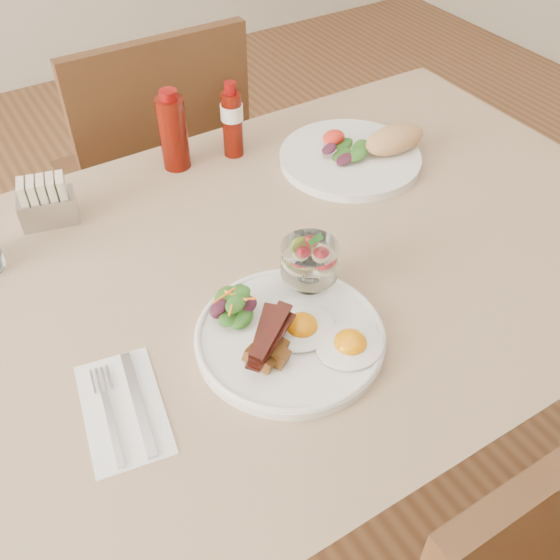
{
  "coord_description": "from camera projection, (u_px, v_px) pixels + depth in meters",
  "views": [
    {
      "loc": [
        -0.44,
        -0.67,
        1.45
      ],
      "look_at": [
        -0.09,
        -0.1,
        0.82
      ],
      "focal_mm": 40.0,
      "sensor_mm": 36.0,
      "label": 1
    }
  ],
  "objects": [
    {
      "name": "sugar_caddy",
      "position": [
        47.0,
        203.0,
        1.1
      ],
      "size": [
        0.11,
        0.08,
        0.09
      ],
      "rotation": [
        0.0,
        0.0,
        -0.25
      ],
      "color": "#AFB0B4",
      "rests_on": "table"
    },
    {
      "name": "main_plate",
      "position": [
        290.0,
        337.0,
        0.92
      ],
      "size": [
        0.28,
        0.28,
        0.02
      ],
      "primitive_type": "cylinder",
      "color": "white",
      "rests_on": "table"
    },
    {
      "name": "table",
      "position": [
        294.0,
        291.0,
        1.12
      ],
      "size": [
        1.33,
        0.88,
        0.75
      ],
      "color": "#4F3318",
      "rests_on": "ground"
    },
    {
      "name": "hot_sauce_bottle",
      "position": [
        232.0,
        121.0,
        1.24
      ],
      "size": [
        0.05,
        0.05,
        0.16
      ],
      "rotation": [
        0.0,
        0.0,
        -0.2
      ],
      "color": "#540C04",
      "rests_on": "table"
    },
    {
      "name": "second_plate",
      "position": [
        361.0,
        152.0,
        1.26
      ],
      "size": [
        0.3,
        0.29,
        0.07
      ],
      "rotation": [
        0.0,
        0.0,
        0.08
      ],
      "color": "white",
      "rests_on": "table"
    },
    {
      "name": "fruit_cup",
      "position": [
        310.0,
        260.0,
        0.95
      ],
      "size": [
        0.09,
        0.09,
        0.09
      ],
      "rotation": [
        0.0,
        0.0,
        -0.28
      ],
      "color": "white",
      "rests_on": "main_plate"
    },
    {
      "name": "bacon_potato_pile",
      "position": [
        269.0,
        343.0,
        0.87
      ],
      "size": [
        0.1,
        0.09,
        0.05
      ],
      "rotation": [
        0.0,
        0.0,
        0.22
      ],
      "color": "brown",
      "rests_on": "main_plate"
    },
    {
      "name": "side_salad",
      "position": [
        234.0,
        307.0,
        0.92
      ],
      "size": [
        0.08,
        0.08,
        0.04
      ],
      "rotation": [
        0.0,
        0.0,
        -0.17
      ],
      "color": "#1D4E15",
      "rests_on": "main_plate"
    },
    {
      "name": "napkin_cutlery",
      "position": [
        124.0,
        408.0,
        0.83
      ],
      "size": [
        0.13,
        0.2,
        0.01
      ],
      "rotation": [
        0.0,
        0.0,
        -0.17
      ],
      "color": "white",
      "rests_on": "table"
    },
    {
      "name": "ketchup_bottle",
      "position": [
        173.0,
        132.0,
        1.21
      ],
      "size": [
        0.06,
        0.06,
        0.16
      ],
      "rotation": [
        0.0,
        0.0,
        -0.06
      ],
      "color": "#540C04",
      "rests_on": "table"
    },
    {
      "name": "chair_far",
      "position": [
        157.0,
        177.0,
        1.63
      ],
      "size": [
        0.42,
        0.42,
        0.93
      ],
      "color": "#4F3318",
      "rests_on": "ground"
    },
    {
      "name": "fried_eggs",
      "position": [
        326.0,
        335.0,
        0.9
      ],
      "size": [
        0.17,
        0.18,
        0.03
      ],
      "rotation": [
        0.0,
        0.0,
        -0.36
      ],
      "color": "white",
      "rests_on": "main_plate"
    }
  ]
}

